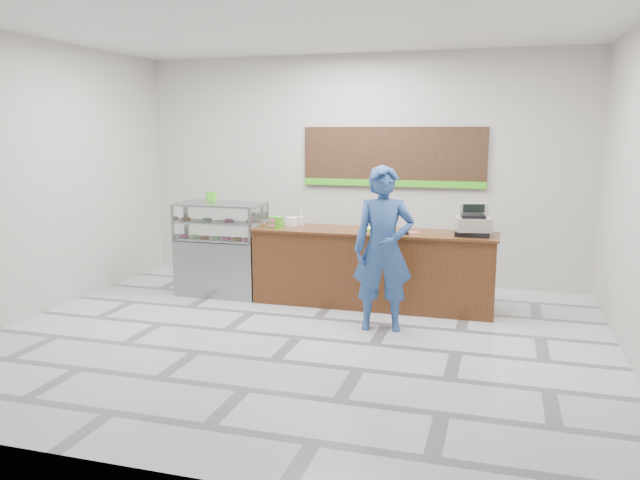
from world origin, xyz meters
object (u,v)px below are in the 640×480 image
(sales_counter, at_px, (373,268))
(cash_register, at_px, (473,223))
(display_case, at_px, (222,248))
(customer, at_px, (383,249))
(serving_tray, at_px, (376,229))

(sales_counter, relative_size, cash_register, 6.34)
(sales_counter, xyz_separation_m, cash_register, (1.29, 0.01, 0.66))
(sales_counter, distance_m, display_case, 2.23)
(sales_counter, height_order, customer, customer)
(customer, bearing_deg, serving_tray, 94.22)
(display_case, relative_size, serving_tray, 3.30)
(sales_counter, xyz_separation_m, display_case, (-2.22, -0.00, 0.16))
(serving_tray, xyz_separation_m, customer, (0.29, -1.02, -0.07))
(cash_register, height_order, serving_tray, cash_register)
(customer, bearing_deg, sales_counter, 96.92)
(serving_tray, relative_size, customer, 0.21)
(sales_counter, distance_m, cash_register, 1.45)
(sales_counter, relative_size, display_case, 2.45)
(cash_register, distance_m, customer, 1.38)
(cash_register, bearing_deg, serving_tray, 165.74)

